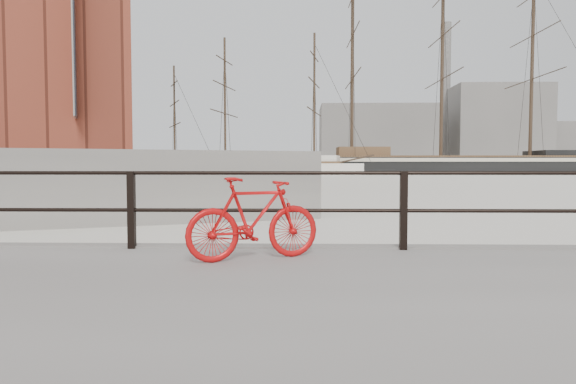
% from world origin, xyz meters
% --- Properties ---
extents(ground, '(400.00, 400.00, 0.00)m').
position_xyz_m(ground, '(0.00, 0.00, 0.00)').
color(ground, white).
rests_on(ground, ground).
extents(far_quay, '(78.44, 148.07, 1.80)m').
position_xyz_m(far_quay, '(-40.00, 72.00, 0.90)').
color(far_quay, gray).
rests_on(far_quay, ground).
extents(guardrail, '(28.00, 0.10, 1.00)m').
position_xyz_m(guardrail, '(0.00, -0.15, 0.85)').
color(guardrail, black).
rests_on(guardrail, promenade).
extents(bicycle, '(1.53, 0.86, 0.95)m').
position_xyz_m(bicycle, '(-1.84, -0.91, 0.82)').
color(bicycle, red).
rests_on(bicycle, promenade).
extents(barque_black, '(67.99, 23.46, 37.70)m').
position_xyz_m(barque_black, '(22.69, 82.60, 0.00)').
color(barque_black, black).
rests_on(barque_black, ground).
extents(schooner_mid, '(33.12, 18.45, 22.30)m').
position_xyz_m(schooner_mid, '(-6.40, 73.12, 0.00)').
color(schooner_mid, white).
rests_on(schooner_mid, ground).
extents(schooner_left, '(27.38, 20.12, 18.89)m').
position_xyz_m(schooner_left, '(-27.91, 77.17, 0.00)').
color(schooner_left, silver).
rests_on(schooner_left, ground).
extents(workboat_far, '(12.24, 10.84, 7.00)m').
position_xyz_m(workboat_far, '(-31.72, 47.65, 0.00)').
color(workboat_far, black).
rests_on(workboat_far, ground).
extents(apartment_cream, '(24.16, 21.40, 21.20)m').
position_xyz_m(apartment_cream, '(-38.11, 61.98, 12.40)').
color(apartment_cream, beige).
rests_on(apartment_cream, far_quay).
extents(apartment_grey, '(26.02, 22.15, 23.20)m').
position_xyz_m(apartment_grey, '(-46.35, 82.38, 13.40)').
color(apartment_grey, '#A1A19C').
rests_on(apartment_grey, far_quay).
extents(apartment_brick, '(27.87, 22.90, 21.20)m').
position_xyz_m(apartment_brick, '(-54.97, 103.70, 12.40)').
color(apartment_brick, maroon).
rests_on(apartment_brick, far_quay).
extents(industrial_west, '(32.00, 18.00, 18.00)m').
position_xyz_m(industrial_west, '(20.00, 140.00, 9.00)').
color(industrial_west, gray).
rests_on(industrial_west, ground).
extents(industrial_mid, '(26.00, 20.00, 24.00)m').
position_xyz_m(industrial_mid, '(55.00, 145.00, 12.00)').
color(industrial_mid, gray).
rests_on(industrial_mid, ground).
extents(industrial_east, '(20.00, 16.00, 14.00)m').
position_xyz_m(industrial_east, '(78.00, 150.00, 7.00)').
color(industrial_east, gray).
rests_on(industrial_east, ground).
extents(smokestack, '(2.80, 2.80, 44.00)m').
position_xyz_m(smokestack, '(42.00, 150.00, 22.00)').
color(smokestack, gray).
rests_on(smokestack, ground).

